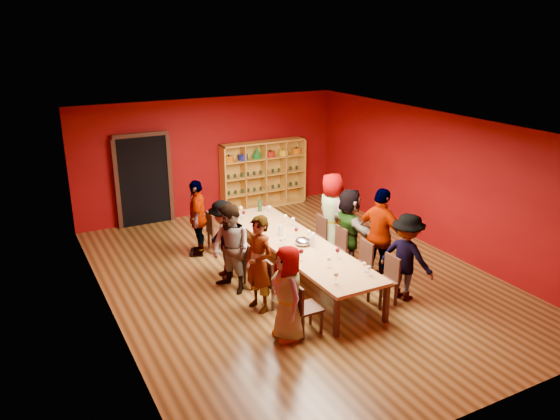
% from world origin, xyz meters
% --- Properties ---
extents(room_shell, '(7.10, 9.10, 3.04)m').
position_xyz_m(room_shell, '(0.00, 0.00, 1.50)').
color(room_shell, '#4C3014').
rests_on(room_shell, ground).
extents(tasting_table, '(1.10, 4.50, 0.75)m').
position_xyz_m(tasting_table, '(0.00, 0.00, 0.70)').
color(tasting_table, '#AC7A47').
rests_on(tasting_table, ground).
extents(doorway, '(1.40, 0.17, 2.30)m').
position_xyz_m(doorway, '(-1.80, 4.43, 1.12)').
color(doorway, black).
rests_on(doorway, ground).
extents(shelving_unit, '(2.40, 0.40, 1.80)m').
position_xyz_m(shelving_unit, '(1.40, 4.32, 0.98)').
color(shelving_unit, '#C48A2C').
rests_on(shelving_unit, ground).
extents(chair_person_left_0, '(0.42, 0.42, 0.89)m').
position_xyz_m(chair_person_left_0, '(-0.91, -1.82, 0.50)').
color(chair_person_left_0, black).
rests_on(chair_person_left_0, ground).
extents(person_left_0, '(0.48, 0.79, 1.56)m').
position_xyz_m(person_left_0, '(-1.18, -1.82, 0.78)').
color(person_left_0, '#16183D').
rests_on(person_left_0, ground).
extents(chair_person_left_1, '(0.42, 0.42, 0.89)m').
position_xyz_m(chair_person_left_1, '(-0.91, -0.78, 0.50)').
color(chair_person_left_1, black).
rests_on(chair_person_left_1, ground).
extents(person_left_1, '(0.60, 0.72, 1.72)m').
position_xyz_m(person_left_1, '(-1.18, -0.78, 0.86)').
color(person_left_1, '#141A38').
rests_on(person_left_1, ground).
extents(chair_person_left_2, '(0.42, 0.42, 0.89)m').
position_xyz_m(chair_person_left_2, '(-0.91, 0.08, 0.50)').
color(chair_person_left_2, black).
rests_on(chair_person_left_2, ground).
extents(person_left_2, '(0.69, 0.92, 1.69)m').
position_xyz_m(person_left_2, '(-1.33, 0.08, 0.84)').
color(person_left_2, '#515056').
rests_on(person_left_2, ground).
extents(chair_person_left_3, '(0.42, 0.42, 0.89)m').
position_xyz_m(chair_person_left_3, '(-0.91, 0.70, 0.50)').
color(chair_person_left_3, black).
rests_on(chair_person_left_3, ground).
extents(person_left_3, '(0.45, 1.03, 1.58)m').
position_xyz_m(person_left_3, '(-1.22, 0.70, 0.79)').
color(person_left_3, '#545459').
rests_on(person_left_3, ground).
extents(chair_person_left_4, '(0.42, 0.42, 0.89)m').
position_xyz_m(chair_person_left_4, '(-0.91, 2.00, 0.50)').
color(chair_person_left_4, black).
rests_on(chair_person_left_4, ground).
extents(person_left_4, '(0.81, 1.07, 1.67)m').
position_xyz_m(person_left_4, '(-1.29, 2.00, 0.83)').
color(person_left_4, pink).
rests_on(person_left_4, ground).
extents(chair_person_right_0, '(0.42, 0.42, 0.89)m').
position_xyz_m(chair_person_right_0, '(0.91, -1.64, 0.50)').
color(chair_person_right_0, black).
rests_on(chair_person_right_0, ground).
extents(person_right_0, '(0.76, 1.13, 1.61)m').
position_xyz_m(person_right_0, '(1.33, -1.64, 0.81)').
color(person_right_0, silver).
rests_on(person_right_0, ground).
extents(chair_person_right_1, '(0.42, 0.42, 0.89)m').
position_xyz_m(chair_person_right_1, '(0.91, -0.87, 0.50)').
color(chair_person_right_1, black).
rests_on(chair_person_right_1, ground).
extents(person_right_1, '(0.78, 1.19, 1.87)m').
position_xyz_m(person_right_1, '(1.33, -0.87, 0.94)').
color(person_right_1, beige).
rests_on(person_right_1, ground).
extents(chair_person_right_2, '(0.42, 0.42, 0.89)m').
position_xyz_m(chair_person_right_2, '(0.91, -0.03, 0.50)').
color(chair_person_right_2, black).
rests_on(chair_person_right_2, ground).
extents(person_right_2, '(0.49, 1.56, 1.66)m').
position_xyz_m(person_right_2, '(1.20, -0.03, 0.83)').
color(person_right_2, '#BC7E87').
rests_on(person_right_2, ground).
extents(chair_person_right_3, '(0.42, 0.42, 0.89)m').
position_xyz_m(chair_person_right_3, '(0.91, 0.71, 0.50)').
color(chair_person_right_3, black).
rests_on(chair_person_right_3, ground).
extents(person_right_3, '(0.51, 0.89, 1.79)m').
position_xyz_m(person_right_3, '(1.26, 0.71, 0.90)').
color(person_right_3, silver).
rests_on(person_right_3, ground).
extents(wine_glass_0, '(0.08, 0.08, 0.21)m').
position_xyz_m(wine_glass_0, '(0.26, -0.02, 0.90)').
color(wine_glass_0, silver).
rests_on(wine_glass_0, tasting_table).
extents(wine_glass_1, '(0.09, 0.09, 0.22)m').
position_xyz_m(wine_glass_1, '(-0.34, -0.76, 0.91)').
color(wine_glass_1, silver).
rests_on(wine_glass_1, tasting_table).
extents(wine_glass_2, '(0.07, 0.07, 0.19)m').
position_xyz_m(wine_glass_2, '(0.29, 1.96, 0.88)').
color(wine_glass_2, silver).
rests_on(wine_glass_2, tasting_table).
extents(wine_glass_3, '(0.08, 0.08, 0.19)m').
position_xyz_m(wine_glass_3, '(-0.35, 1.69, 0.89)').
color(wine_glass_3, silver).
rests_on(wine_glass_3, tasting_table).
extents(wine_glass_4, '(0.09, 0.09, 0.21)m').
position_xyz_m(wine_glass_4, '(-0.32, 1.93, 0.90)').
color(wine_glass_4, silver).
rests_on(wine_glass_4, tasting_table).
extents(wine_glass_5, '(0.07, 0.07, 0.18)m').
position_xyz_m(wine_glass_5, '(0.30, 1.76, 0.88)').
color(wine_glass_5, silver).
rests_on(wine_glass_5, tasting_table).
extents(wine_glass_6, '(0.08, 0.08, 0.21)m').
position_xyz_m(wine_glass_6, '(-0.36, 0.79, 0.90)').
color(wine_glass_6, silver).
rests_on(wine_glass_6, tasting_table).
extents(wine_glass_7, '(0.07, 0.07, 0.18)m').
position_xyz_m(wine_glass_7, '(-0.27, -0.01, 0.88)').
color(wine_glass_7, silver).
rests_on(wine_glass_7, tasting_table).
extents(wine_glass_8, '(0.08, 0.08, 0.20)m').
position_xyz_m(wine_glass_8, '(0.30, -0.13, 0.89)').
color(wine_glass_8, silver).
rests_on(wine_glass_8, tasting_table).
extents(wine_glass_9, '(0.08, 0.08, 0.19)m').
position_xyz_m(wine_glass_9, '(-0.37, -0.07, 0.89)').
color(wine_glass_9, silver).
rests_on(wine_glass_9, tasting_table).
extents(wine_glass_10, '(0.08, 0.08, 0.19)m').
position_xyz_m(wine_glass_10, '(0.14, 0.26, 0.89)').
color(wine_glass_10, silver).
rests_on(wine_glass_10, tasting_table).
extents(wine_glass_11, '(0.09, 0.09, 0.21)m').
position_xyz_m(wine_glass_11, '(0.29, 0.99, 0.90)').
color(wine_glass_11, silver).
rests_on(wine_glass_11, tasting_table).
extents(wine_glass_12, '(0.08, 0.08, 0.19)m').
position_xyz_m(wine_glass_12, '(-0.31, 1.05, 0.89)').
color(wine_glass_12, silver).
rests_on(wine_glass_12, tasting_table).
extents(wine_glass_13, '(0.08, 0.08, 0.21)m').
position_xyz_m(wine_glass_13, '(-0.30, -1.83, 0.90)').
color(wine_glass_13, silver).
rests_on(wine_glass_13, tasting_table).
extents(wine_glass_14, '(0.08, 0.08, 0.20)m').
position_xyz_m(wine_glass_14, '(0.27, -1.01, 0.89)').
color(wine_glass_14, silver).
rests_on(wine_glass_14, tasting_table).
extents(wine_glass_15, '(0.07, 0.07, 0.18)m').
position_xyz_m(wine_glass_15, '(-0.16, 1.25, 0.88)').
color(wine_glass_15, silver).
rests_on(wine_glass_15, tasting_table).
extents(wine_glass_16, '(0.07, 0.07, 0.18)m').
position_xyz_m(wine_glass_16, '(0.35, -1.84, 0.88)').
color(wine_glass_16, silver).
rests_on(wine_glass_16, tasting_table).
extents(wine_glass_17, '(0.07, 0.07, 0.18)m').
position_xyz_m(wine_glass_17, '(0.37, -1.68, 0.88)').
color(wine_glass_17, silver).
rests_on(wine_glass_17, tasting_table).
extents(wine_glass_18, '(0.08, 0.08, 0.21)m').
position_xyz_m(wine_glass_18, '(0.35, 0.78, 0.90)').
color(wine_glass_18, silver).
rests_on(wine_glass_18, tasting_table).
extents(wine_glass_19, '(0.08, 0.08, 0.20)m').
position_xyz_m(wine_glass_19, '(-0.06, -1.24, 0.89)').
color(wine_glass_19, silver).
rests_on(wine_glass_19, tasting_table).
extents(spittoon_bowl, '(0.30, 0.30, 0.17)m').
position_xyz_m(spittoon_bowl, '(0.04, -0.18, 0.82)').
color(spittoon_bowl, '#AFB2B6').
rests_on(spittoon_bowl, tasting_table).
extents(carafe_a, '(0.11, 0.11, 0.24)m').
position_xyz_m(carafe_a, '(-0.11, 0.45, 0.86)').
color(carafe_a, silver).
rests_on(carafe_a, tasting_table).
extents(carafe_b, '(0.12, 0.12, 0.25)m').
position_xyz_m(carafe_b, '(0.15, -0.33, 0.86)').
color(carafe_b, silver).
rests_on(carafe_b, tasting_table).
extents(wine_bottle, '(0.11, 0.11, 0.35)m').
position_xyz_m(wine_bottle, '(0.17, 1.98, 0.88)').
color(wine_bottle, '#14371A').
rests_on(wine_bottle, tasting_table).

